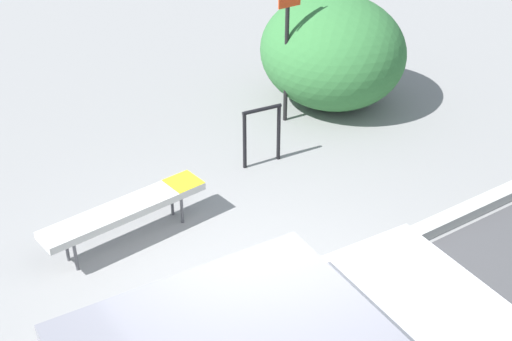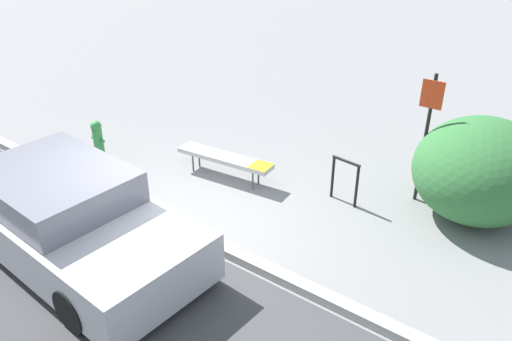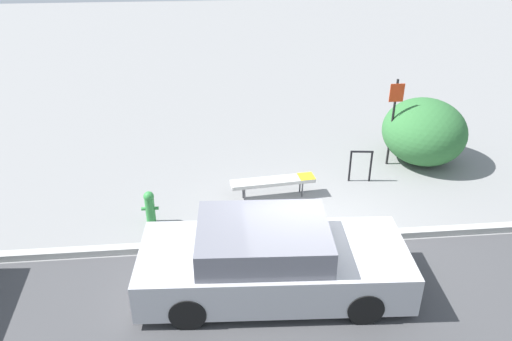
{
  "view_description": "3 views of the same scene",
  "coord_description": "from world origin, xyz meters",
  "views": [
    {
      "loc": [
        -2.89,
        -4.38,
        4.9
      ],
      "look_at": [
        0.96,
        1.37,
        0.65
      ],
      "focal_mm": 50.0,
      "sensor_mm": 36.0,
      "label": 1
    },
    {
      "loc": [
        4.96,
        -4.56,
        4.68
      ],
      "look_at": [
        0.54,
        1.38,
        0.67
      ],
      "focal_mm": 35.0,
      "sensor_mm": 36.0,
      "label": 2
    },
    {
      "loc": [
        -1.86,
        -8.12,
        5.98
      ],
      "look_at": [
        -0.87,
        2.02,
        0.61
      ],
      "focal_mm": 35.0,
      "sensor_mm": 36.0,
      "label": 3
    }
  ],
  "objects": [
    {
      "name": "shrub_hedge",
      "position": [
        3.63,
        3.31,
        0.84
      ],
      "size": [
        2.12,
        2.29,
        1.69
      ],
      "color": "#337038",
      "rests_on": "ground_plane"
    },
    {
      "name": "fire_hydrant",
      "position": [
        -3.22,
        0.99,
        0.41
      ],
      "size": [
        0.36,
        0.22,
        0.77
      ],
      "color": "#338C3F",
      "rests_on": "ground_plane"
    },
    {
      "name": "bike_rack",
      "position": [
        1.72,
        2.37,
        0.5
      ],
      "size": [
        0.55,
        0.12,
        0.83
      ],
      "rotation": [
        0.0,
        0.0,
        -0.12
      ],
      "color": "black",
      "rests_on": "ground_plane"
    },
    {
      "name": "ground_plane",
      "position": [
        0.0,
        0.0,
        0.0
      ],
      "size": [
        60.0,
        60.0,
        0.0
      ],
      "primitive_type": "plane",
      "color": "gray"
    },
    {
      "name": "parked_car_near",
      "position": [
        -0.94,
        -1.32,
        0.62
      ],
      "size": [
        4.67,
        2.11,
        1.33
      ],
      "rotation": [
        0.0,
        0.0,
        -0.06
      ],
      "color": "black",
      "rests_on": "ground_plane"
    },
    {
      "name": "sign_post",
      "position": [
        2.71,
        3.2,
        1.38
      ],
      "size": [
        0.36,
        0.08,
        2.3
      ],
      "color": "black",
      "rests_on": "ground_plane"
    },
    {
      "name": "curb",
      "position": [
        0.0,
        0.0,
        0.07
      ],
      "size": [
        60.0,
        0.2,
        0.13
      ],
      "color": "#A8A8A3",
      "rests_on": "ground_plane"
    },
    {
      "name": "bench",
      "position": [
        -0.49,
        1.8,
        0.42
      ],
      "size": [
        1.97,
        0.57,
        0.48
      ],
      "rotation": [
        0.0,
        0.0,
        0.1
      ],
      "color": "#515156",
      "rests_on": "ground_plane"
    }
  ]
}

